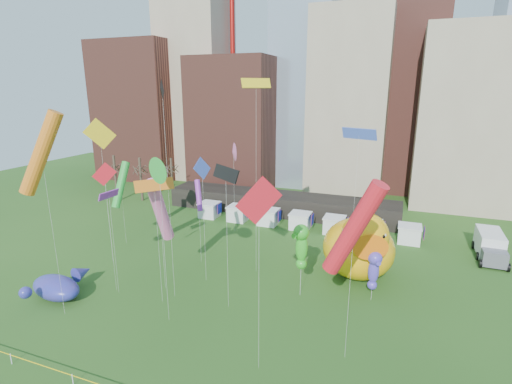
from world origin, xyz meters
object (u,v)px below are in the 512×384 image
at_px(big_duck, 360,246).
at_px(box_truck, 490,245).
at_px(seahorse_purple, 374,267).
at_px(seahorse_green, 302,243).
at_px(small_duck, 369,254).
at_px(whale_inflatable, 58,286).

xyz_separation_m(big_duck, box_truck, (14.44, 10.95, -2.12)).
xyz_separation_m(seahorse_purple, box_truck, (12.63, 15.34, -1.89)).
distance_m(seahorse_green, box_truck, 26.07).
xyz_separation_m(big_duck, seahorse_purple, (1.81, -4.39, -0.23)).
bearing_deg(small_duck, box_truck, 45.51).
bearing_deg(box_truck, seahorse_green, -138.07).
distance_m(small_duck, whale_inflatable, 33.47).
relative_size(big_duck, seahorse_green, 1.52).
height_order(big_duck, box_truck, big_duck).
height_order(small_duck, seahorse_green, seahorse_green).
height_order(big_duck, seahorse_green, big_duck).
height_order(big_duck, small_duck, big_duck).
height_order(big_duck, seahorse_purple, big_duck).
bearing_deg(big_duck, seahorse_green, -145.77).
height_order(seahorse_green, seahorse_purple, seahorse_green).
height_order(seahorse_purple, box_truck, seahorse_purple).
height_order(big_duck, whale_inflatable, big_duck).
bearing_deg(whale_inflatable, seahorse_purple, 28.21).
height_order(seahorse_green, box_truck, seahorse_green).
relative_size(seahorse_purple, whale_inflatable, 0.69).
distance_m(small_duck, seahorse_green, 11.75).
distance_m(seahorse_purple, box_truck, 19.96).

